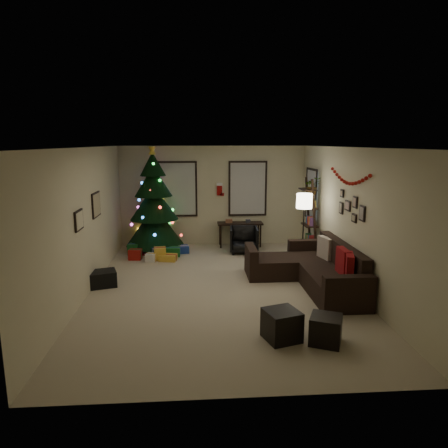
{
  "coord_description": "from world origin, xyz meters",
  "views": [
    {
      "loc": [
        -0.48,
        -7.53,
        2.79
      ],
      "look_at": [
        0.1,
        0.6,
        1.15
      ],
      "focal_mm": 32.64,
      "sensor_mm": 36.0,
      "label": 1
    }
  ],
  "objects_px": {
    "bookshelf": "(310,220)",
    "desk_chair": "(244,240)",
    "sofa": "(313,270)",
    "desk": "(240,225)",
    "christmas_tree": "(154,207)"
  },
  "relations": [
    {
      "from": "sofa",
      "to": "desk_chair",
      "type": "distance_m",
      "value": 2.7
    },
    {
      "from": "desk",
      "to": "bookshelf",
      "type": "distance_m",
      "value": 2.04
    },
    {
      "from": "bookshelf",
      "to": "desk_chair",
      "type": "bearing_deg",
      "value": 159.15
    },
    {
      "from": "desk_chair",
      "to": "bookshelf",
      "type": "xyz_separation_m",
      "value": [
        1.55,
        -0.59,
        0.61
      ]
    },
    {
      "from": "desk_chair",
      "to": "desk",
      "type": "bearing_deg",
      "value": 97.35
    },
    {
      "from": "desk",
      "to": "desk_chair",
      "type": "bearing_deg",
      "value": -87.3
    },
    {
      "from": "sofa",
      "to": "bookshelf",
      "type": "relative_size",
      "value": 1.39
    },
    {
      "from": "christmas_tree",
      "to": "bookshelf",
      "type": "xyz_separation_m",
      "value": [
        3.85,
        -1.0,
        -0.2
      ]
    },
    {
      "from": "christmas_tree",
      "to": "sofa",
      "type": "xyz_separation_m",
      "value": [
        3.39,
        -2.88,
        -0.87
      ]
    },
    {
      "from": "sofa",
      "to": "bookshelf",
      "type": "distance_m",
      "value": 2.04
    },
    {
      "from": "desk",
      "to": "desk_chair",
      "type": "distance_m",
      "value": 0.69
    },
    {
      "from": "christmas_tree",
      "to": "sofa",
      "type": "height_order",
      "value": "christmas_tree"
    },
    {
      "from": "desk_chair",
      "to": "bookshelf",
      "type": "distance_m",
      "value": 1.76
    },
    {
      "from": "sofa",
      "to": "desk",
      "type": "bearing_deg",
      "value": 109.76
    },
    {
      "from": "desk",
      "to": "bookshelf",
      "type": "bearing_deg",
      "value": -38.15
    }
  ]
}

